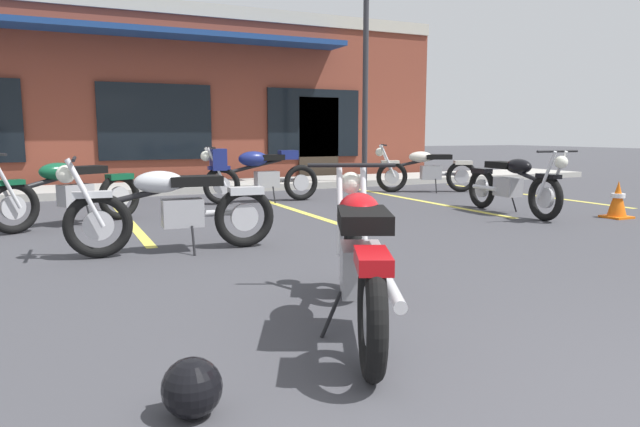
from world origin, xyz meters
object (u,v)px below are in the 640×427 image
(motorcycle_blue_standard, at_px, (256,172))
(helmet_on_pavement, at_px, (192,388))
(parking_lot_lamp_post, at_px, (368,26))
(motorcycle_green_cafe_racer, at_px, (172,207))
(traffic_cone, at_px, (618,200))
(motorcycle_red_sportbike, at_px, (512,183))
(motorcycle_black_cruiser, at_px, (426,170))
(motorcycle_silver_naked, at_px, (68,191))
(motorcycle_foreground_classic, at_px, (360,255))

(motorcycle_blue_standard, distance_m, helmet_on_pavement, 7.59)
(helmet_on_pavement, bearing_deg, parking_lot_lamp_post, 56.31)
(motorcycle_green_cafe_racer, xyz_separation_m, traffic_cone, (6.19, -0.26, -0.20))
(parking_lot_lamp_post, bearing_deg, traffic_cone, -78.90)
(motorcycle_red_sportbike, height_order, motorcycle_blue_standard, same)
(motorcycle_red_sportbike, distance_m, parking_lot_lamp_post, 5.34)
(motorcycle_blue_standard, height_order, motorcycle_green_cafe_racer, same)
(motorcycle_black_cruiser, bearing_deg, motorcycle_green_cafe_racer, -146.40)
(motorcycle_silver_naked, relative_size, motorcycle_blue_standard, 0.91)
(motorcycle_red_sportbike, bearing_deg, motorcycle_silver_naked, 165.47)
(motorcycle_red_sportbike, relative_size, traffic_cone, 3.98)
(motorcycle_green_cafe_racer, distance_m, parking_lot_lamp_post, 7.82)
(traffic_cone, height_order, parking_lot_lamp_post, parking_lot_lamp_post)
(motorcycle_foreground_classic, distance_m, helmet_on_pavement, 1.41)
(motorcycle_black_cruiser, bearing_deg, motorcycle_blue_standard, -176.29)
(motorcycle_blue_standard, bearing_deg, motorcycle_silver_naked, -154.96)
(motorcycle_silver_naked, height_order, helmet_on_pavement, motorcycle_silver_naked)
(helmet_on_pavement, relative_size, parking_lot_lamp_post, 0.05)
(motorcycle_green_cafe_racer, bearing_deg, motorcycle_foreground_classic, -77.45)
(motorcycle_foreground_classic, xyz_separation_m, parking_lot_lamp_post, (4.52, 7.88, 2.98))
(motorcycle_blue_standard, xyz_separation_m, traffic_cone, (4.08, -3.89, -0.27))
(helmet_on_pavement, height_order, traffic_cone, traffic_cone)
(motorcycle_red_sportbike, relative_size, parking_lot_lamp_post, 0.39)
(traffic_cone, bearing_deg, motorcycle_foreground_classic, -155.64)
(motorcycle_blue_standard, relative_size, motorcycle_green_cafe_racer, 1.00)
(motorcycle_foreground_classic, bearing_deg, motorcycle_red_sportbike, 37.60)
(motorcycle_green_cafe_racer, bearing_deg, helmet_on_pavement, -99.36)
(motorcycle_foreground_classic, bearing_deg, parking_lot_lamp_post, 60.16)
(parking_lot_lamp_post, bearing_deg, motorcycle_red_sportbike, -90.58)
(motorcycle_green_cafe_racer, distance_m, helmet_on_pavement, 3.53)
(motorcycle_silver_naked, relative_size, motorcycle_green_cafe_racer, 0.91)
(motorcycle_foreground_classic, xyz_separation_m, motorcycle_blue_standard, (1.49, 6.41, 0.07))
(motorcycle_red_sportbike, relative_size, motorcycle_silver_naked, 1.10)
(motorcycle_red_sportbike, height_order, helmet_on_pavement, motorcycle_red_sportbike)
(motorcycle_foreground_classic, height_order, traffic_cone, motorcycle_foreground_classic)
(motorcycle_foreground_classic, relative_size, motorcycle_silver_naked, 1.02)
(motorcycle_black_cruiser, height_order, parking_lot_lamp_post, parking_lot_lamp_post)
(traffic_cone, bearing_deg, parking_lot_lamp_post, 101.10)
(motorcycle_blue_standard, bearing_deg, traffic_cone, -43.60)
(motorcycle_red_sportbike, bearing_deg, motorcycle_foreground_classic, -142.40)
(motorcycle_blue_standard, distance_m, traffic_cone, 5.64)
(motorcycle_foreground_classic, relative_size, motorcycle_red_sportbike, 0.94)
(helmet_on_pavement, xyz_separation_m, parking_lot_lamp_post, (5.71, 8.56, 3.31))
(motorcycle_black_cruiser, distance_m, traffic_cone, 4.15)
(traffic_cone, bearing_deg, motorcycle_red_sportbike, 139.86)
(motorcycle_red_sportbike, xyz_separation_m, traffic_cone, (1.10, -0.92, -0.20))
(motorcycle_silver_naked, distance_m, parking_lot_lamp_post, 7.33)
(parking_lot_lamp_post, bearing_deg, motorcycle_green_cafe_racer, -135.23)
(motorcycle_black_cruiser, bearing_deg, traffic_cone, -84.94)
(helmet_on_pavement, bearing_deg, motorcycle_black_cruiser, 48.92)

